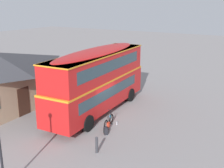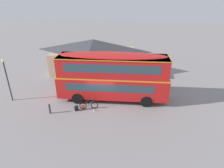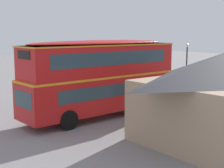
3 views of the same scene
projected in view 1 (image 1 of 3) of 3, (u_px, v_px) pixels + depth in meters
The scene contains 6 objects.
ground_plane at pixel (100, 118), 20.48m from camera, with size 120.00×120.00×0.00m, color gray.
double_decker_bus at pixel (98, 78), 20.95m from camera, with size 10.81×3.08×4.79m.
touring_bicycle at pixel (109, 122), 18.85m from camera, with size 1.73×0.69×1.02m.
backpack_on_ground at pixel (106, 130), 17.84m from camera, with size 0.40×0.39×0.51m.
water_bottle_clear_plastic at pixel (117, 123), 19.26m from camera, with size 0.07×0.07×0.26m.
kerb_bollard at pixel (97, 144), 15.57m from camera, with size 0.16×0.16×0.97m.
Camera 1 is at (-15.83, -10.55, 8.01)m, focal length 45.32 mm.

